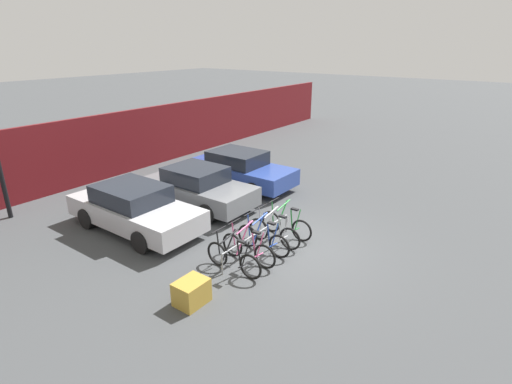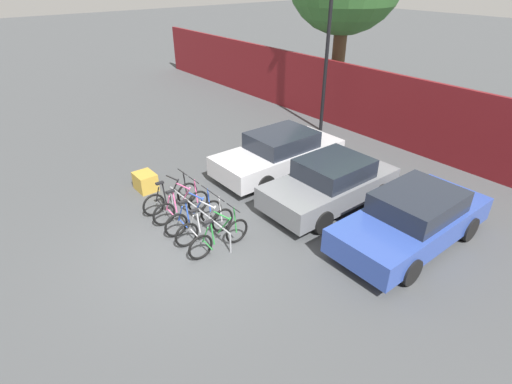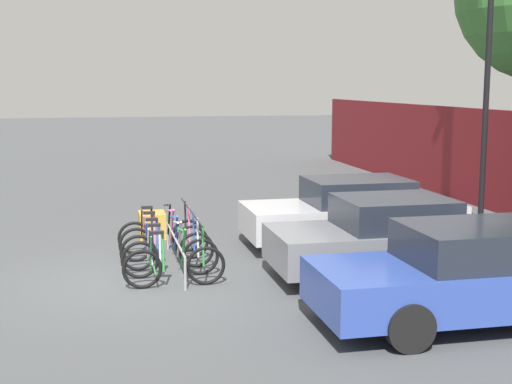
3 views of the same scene
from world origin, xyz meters
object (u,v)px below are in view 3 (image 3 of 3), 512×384
object	(u,v)px
bike_rack	(175,242)
car_grey	(389,238)
bicycle_blue	(168,249)
bicycle_green	(174,265)
car_blue	(472,275)
bicycle_silver	(171,256)
bicycle_black	(161,234)
bicycle_pink	(164,241)
cargo_crate	(152,225)
lamp_post	(489,49)
car_silver	(353,212)

from	to	relation	value
bike_rack	car_grey	bearing A→B (deg)	68.62
bike_rack	bicycle_blue	bearing A→B (deg)	-71.80
bicycle_green	car_blue	bearing A→B (deg)	55.67
bike_rack	bicycle_green	bearing A→B (deg)	-6.98
bike_rack	bicycle_silver	bearing A→B (deg)	-14.34
bicycle_black	bicycle_pink	bearing A→B (deg)	-0.19
bicycle_pink	car_grey	world-z (taller)	car_grey
bicycle_silver	car_grey	distance (m)	3.80
bike_rack	bicycle_silver	world-z (taller)	bicycle_silver
bicycle_pink	bicycle_green	size ratio (longest dim) A/B	1.00
bicycle_green	cargo_crate	xyz separation A→B (m)	(-3.95, -0.07, -0.10)
bicycle_blue	bicycle_silver	world-z (taller)	same
cargo_crate	bike_rack	bearing A→B (deg)	4.59
bicycle_silver	bicycle_green	bearing A→B (deg)	-0.35
bicycle_pink	bicycle_blue	xyz separation A→B (m)	(0.66, 0.00, 0.00)
bicycle_green	bicycle_black	bearing A→B (deg)	-179.68
car_grey	lamp_post	bearing A→B (deg)	135.56
car_blue	car_silver	bearing A→B (deg)	179.23
bicycle_green	cargo_crate	distance (m)	3.95
bike_rack	lamp_post	distance (m)	9.13
bicycle_green	lamp_post	distance (m)	9.75
bicycle_green	lamp_post	bearing A→B (deg)	117.97
bike_rack	bicycle_green	world-z (taller)	bicycle_green
bicycle_green	cargo_crate	size ratio (longest dim) A/B	2.44
bicycle_blue	bicycle_silver	bearing A→B (deg)	1.64
bicycle_black	bicycle_silver	size ratio (longest dim) A/B	1.00
car_grey	bicycle_green	bearing A→B (deg)	-92.73
car_silver	car_grey	size ratio (longest dim) A/B	1.09
lamp_post	cargo_crate	world-z (taller)	lamp_post
bicycle_black	bicycle_pink	xyz separation A→B (m)	(0.60, 0.00, 0.00)
bicycle_silver	lamp_post	bearing A→B (deg)	113.61
bike_rack	car_blue	xyz separation A→B (m)	(3.90, 3.73, 0.22)
bicycle_pink	bicycle_blue	distance (m)	0.66
car_silver	bicycle_silver	bearing A→B (deg)	-67.22
bike_rack	bicycle_green	size ratio (longest dim) A/B	1.74
car_silver	lamp_post	xyz separation A→B (m)	(-1.89, 4.03, 3.44)
bicycle_black	car_grey	world-z (taller)	car_grey
bicycle_black	bicycle_silver	world-z (taller)	same
bicycle_green	car_silver	xyz separation A→B (m)	(-2.29, 3.95, 0.31)
bicycle_blue	car_grey	xyz separation A→B (m)	(1.34, 3.70, 0.31)
bicycle_silver	lamp_post	distance (m)	9.50
bike_rack	bicycle_black	world-z (taller)	bicycle_black
car_blue	bicycle_green	bearing A→B (deg)	-124.65
car_grey	car_silver	bearing A→B (deg)	174.39
bicycle_green	lamp_post	xyz separation A→B (m)	(-4.18, 7.97, 3.76)
bicycle_pink	car_blue	distance (m)	5.96
bicycle_blue	bicycle_green	bearing A→B (deg)	1.64
bicycle_pink	bicycle_silver	bearing A→B (deg)	-0.79
bike_rack	cargo_crate	size ratio (longest dim) A/B	4.25
bicycle_green	car_grey	size ratio (longest dim) A/B	0.42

